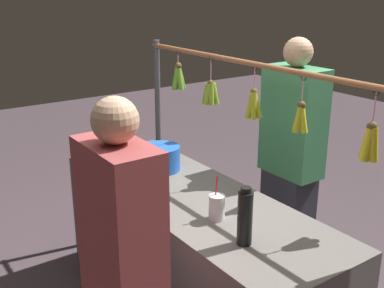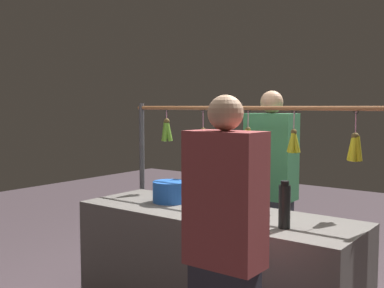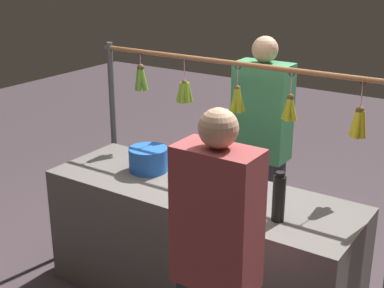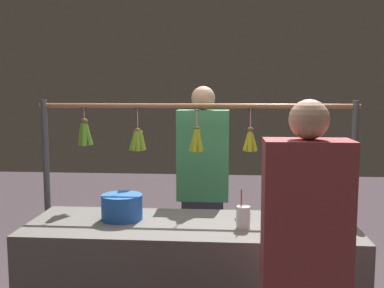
{
  "view_description": "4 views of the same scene",
  "coord_description": "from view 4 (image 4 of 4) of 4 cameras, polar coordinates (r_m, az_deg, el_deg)",
  "views": [
    {
      "loc": [
        -2.06,
        1.46,
        1.96
      ],
      "look_at": [
        0.0,
        0.0,
        1.12
      ],
      "focal_mm": 45.33,
      "sensor_mm": 36.0,
      "label": 1
    },
    {
      "loc": [
        -1.8,
        2.63,
        1.54
      ],
      "look_at": [
        0.19,
        0.0,
        1.27
      ],
      "focal_mm": 44.17,
      "sensor_mm": 36.0,
      "label": 2
    },
    {
      "loc": [
        -1.68,
        2.59,
        2.2
      ],
      "look_at": [
        0.05,
        0.0,
        1.1
      ],
      "focal_mm": 51.25,
      "sensor_mm": 36.0,
      "label": 3
    },
    {
      "loc": [
        -0.22,
        2.71,
        1.63
      ],
      "look_at": [
        -0.01,
        0.0,
        1.31
      ],
      "focal_mm": 42.63,
      "sensor_mm": 36.0,
      "label": 4
    }
  ],
  "objects": [
    {
      "name": "market_counter",
      "position": [
        2.98,
        -0.17,
        -17.46
      ],
      "size": [
        2.0,
        0.68,
        0.82
      ],
      "primitive_type": "cube",
      "color": "#66605B",
      "rests_on": "ground"
    },
    {
      "name": "display_rack",
      "position": [
        3.19,
        0.2,
        -2.73
      ],
      "size": [
        2.22,
        0.12,
        1.56
      ],
      "color": "#4C4C51",
      "rests_on": "ground"
    },
    {
      "name": "drink_cup",
      "position": [
        2.74,
        6.43,
        -9.07
      ],
      "size": [
        0.08,
        0.08,
        0.23
      ],
      "color": "silver",
      "rests_on": "market_counter"
    },
    {
      "name": "water_bottle",
      "position": [
        2.7,
        12.19,
        -7.92
      ],
      "size": [
        0.07,
        0.07,
        0.28
      ],
      "color": "black",
      "rests_on": "market_counter"
    },
    {
      "name": "customer_person",
      "position": [
        2.17,
        13.86,
        -16.27
      ],
      "size": [
        0.38,
        0.2,
        1.59
      ],
      "color": "#2D2D38",
      "rests_on": "ground"
    },
    {
      "name": "blue_bucket",
      "position": [
        2.93,
        -8.76,
        -7.8
      ],
      "size": [
        0.26,
        0.26,
        0.16
      ],
      "primitive_type": "cylinder",
      "color": "blue",
      "rests_on": "market_counter"
    },
    {
      "name": "vendor_person",
      "position": [
        3.56,
        1.38,
        -6.38
      ],
      "size": [
        0.39,
        0.21,
        1.66
      ],
      "color": "#2D2D38",
      "rests_on": "ground"
    }
  ]
}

